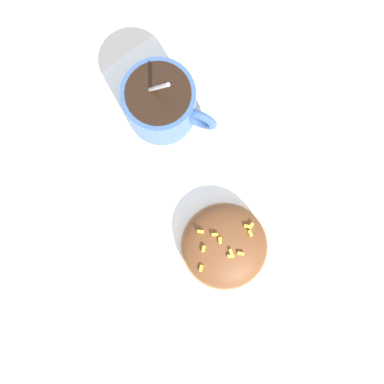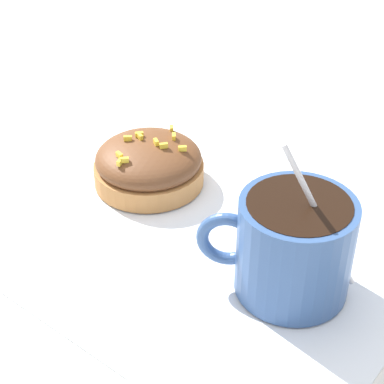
% 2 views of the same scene
% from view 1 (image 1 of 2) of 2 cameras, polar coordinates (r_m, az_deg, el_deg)
% --- Properties ---
extents(ground_plane, '(3.00, 3.00, 0.00)m').
position_cam_1_polar(ground_plane, '(0.63, -0.20, 1.38)').
color(ground_plane, silver).
extents(paper_napkin, '(0.36, 0.34, 0.00)m').
position_cam_1_polar(paper_napkin, '(0.62, -0.20, 1.40)').
color(paper_napkin, white).
rests_on(paper_napkin, ground_plane).
extents(coffee_cup, '(0.10, 0.08, 0.12)m').
position_cam_1_polar(coffee_cup, '(0.60, -3.31, 9.46)').
color(coffee_cup, '#335184').
rests_on(coffee_cup, paper_napkin).
extents(frosted_pastry, '(0.10, 0.10, 0.05)m').
position_cam_1_polar(frosted_pastry, '(0.60, 3.49, -5.77)').
color(frosted_pastry, '#B2753D').
rests_on(frosted_pastry, paper_napkin).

